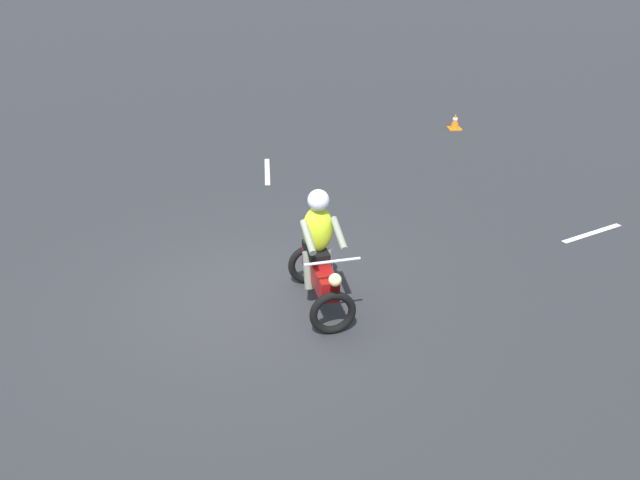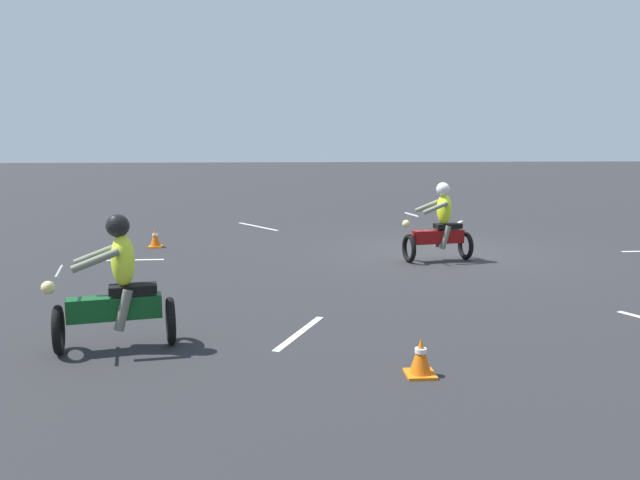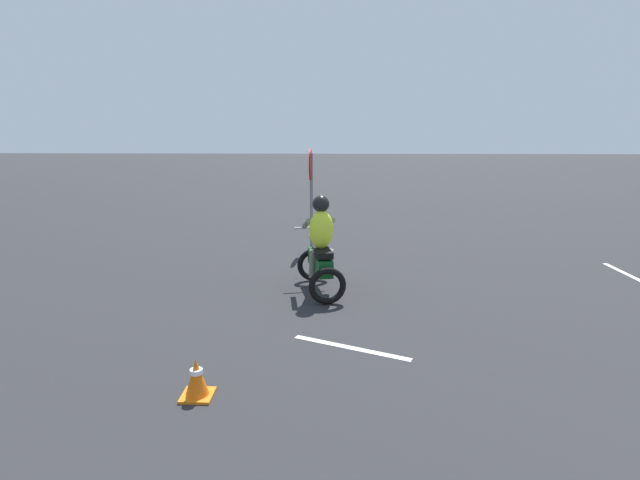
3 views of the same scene
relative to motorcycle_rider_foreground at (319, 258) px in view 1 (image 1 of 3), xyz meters
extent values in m
plane|color=#28282B|center=(-0.28, -0.99, -0.73)|extent=(120.00, 120.00, 0.00)
torus|color=black|center=(0.67, 0.13, -0.43)|extent=(0.21, 0.61, 0.60)
torus|color=black|center=(-0.60, -0.12, -0.43)|extent=(0.21, 0.61, 0.60)
cube|color=maroon|center=(0.03, 0.01, -0.21)|extent=(1.13, 0.44, 0.28)
cube|color=black|center=(-0.18, -0.03, 0.01)|extent=(0.60, 0.36, 0.10)
cylinder|color=silver|center=(0.62, 0.12, 0.27)|extent=(0.17, 0.69, 0.04)
sphere|color=#F2E08C|center=(0.75, 0.14, 0.09)|extent=(0.19, 0.19, 0.16)
ellipsoid|color=#CCEA26|center=(-0.08, -0.02, 0.37)|extent=(0.35, 0.45, 0.64)
cylinder|color=slate|center=(0.25, -0.16, 0.42)|extent=(0.55, 0.19, 0.27)
cylinder|color=slate|center=(0.17, 0.24, 0.42)|extent=(0.55, 0.19, 0.27)
cylinder|color=slate|center=(-0.04, -0.15, -0.21)|extent=(0.26, 0.16, 0.51)
cylinder|color=slate|center=(-0.09, 0.13, -0.21)|extent=(0.26, 0.16, 0.51)
sphere|color=silver|center=(-0.04, -0.01, 0.79)|extent=(0.33, 0.33, 0.28)
cube|color=orange|center=(-8.12, 3.95, -0.71)|extent=(0.32, 0.32, 0.03)
cone|color=orange|center=(-8.12, 3.95, -0.52)|extent=(0.24, 0.24, 0.36)
cylinder|color=white|center=(-8.12, 3.95, -0.46)|extent=(0.13, 0.13, 0.05)
cube|color=silver|center=(-1.95, 4.71, -0.72)|extent=(0.70, 1.28, 0.01)
cube|color=silver|center=(-5.28, -0.79, -0.72)|extent=(1.59, 0.14, 0.01)
camera|label=1|loc=(7.18, -0.43, 3.84)|focal=35.00mm
camera|label=2|loc=(3.46, 12.75, 1.79)|focal=35.00mm
camera|label=3|loc=(-2.71, 4.96, 1.94)|focal=28.00mm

